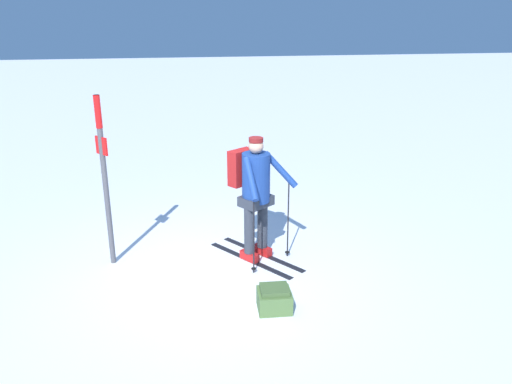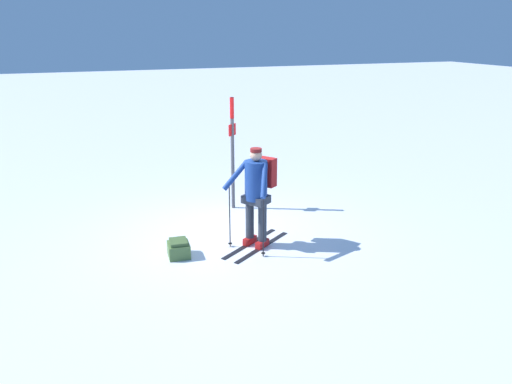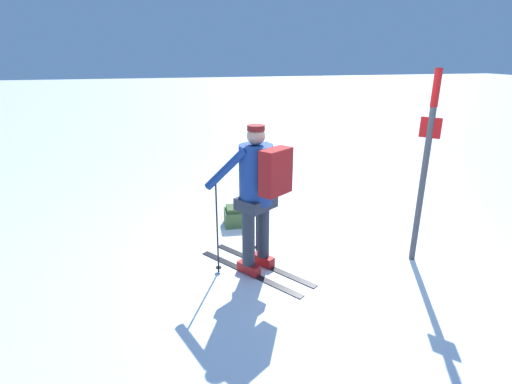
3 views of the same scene
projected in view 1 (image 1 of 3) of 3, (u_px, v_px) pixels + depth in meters
name	position (u px, v px, depth m)	size (l,w,h in m)	color
ground_plane	(215.00, 272.00, 6.91)	(80.00, 80.00, 0.00)	white
skier	(254.00, 188.00, 7.00)	(1.51, 1.21, 1.80)	black
dropped_backpack	(274.00, 299.00, 5.98)	(0.39, 0.43, 0.30)	#4C6B38
trail_marker	(104.00, 168.00, 6.71)	(0.20, 0.17, 2.39)	#4C4C51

